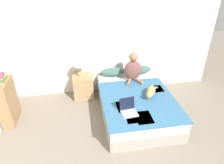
{
  "coord_description": "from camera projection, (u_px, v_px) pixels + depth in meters",
  "views": [
    {
      "loc": [
        -0.59,
        -1.1,
        2.8
      ],
      "look_at": [
        -0.02,
        2.32,
        0.82
      ],
      "focal_mm": 32.0,
      "sensor_mm": 36.0,
      "label": 1
    }
  ],
  "objects": [
    {
      "name": "bed",
      "position": [
        135.0,
        104.0,
        4.34
      ],
      "size": [
        1.49,
        2.1,
        0.47
      ],
      "color": "#9E998E",
      "rests_on": "ground_plane"
    },
    {
      "name": "table_lamp",
      "position": [
        80.0,
        62.0,
        4.54
      ],
      "size": [
        0.34,
        0.34,
        0.48
      ],
      "color": "tan",
      "rests_on": "nightstand"
    },
    {
      "name": "person_sitting",
      "position": [
        133.0,
        69.0,
        4.65
      ],
      "size": [
        0.41,
        0.4,
        0.68
      ],
      "color": "brown",
      "rests_on": "bed"
    },
    {
      "name": "cat_tabby",
      "position": [
        151.0,
        92.0,
        4.15
      ],
      "size": [
        0.42,
        0.49,
        0.18
      ],
      "rotation": [
        0.0,
        0.0,
        -2.1
      ],
      "color": "tan",
      "rests_on": "bed"
    },
    {
      "name": "bookshelf",
      "position": [
        8.0,
        102.0,
        4.01
      ],
      "size": [
        0.23,
        0.61,
        0.93
      ],
      "color": "#99754C",
      "rests_on": "ground_plane"
    },
    {
      "name": "book_stack_top",
      "position": [
        0.0,
        78.0,
        3.73
      ],
      "size": [
        0.2,
        0.25,
        0.16
      ],
      "color": "gold",
      "rests_on": "bookshelf"
    },
    {
      "name": "wall_back",
      "position": [
        105.0,
        42.0,
        4.71
      ],
      "size": [
        5.52,
        0.05,
        2.55
      ],
      "color": "silver",
      "rests_on": "ground_plane"
    },
    {
      "name": "pillow_near",
      "position": [
        113.0,
        72.0,
        4.91
      ],
      "size": [
        0.63,
        0.2,
        0.21
      ],
      "color": "#42665B",
      "rests_on": "bed"
    },
    {
      "name": "nightstand",
      "position": [
        83.0,
        86.0,
        4.87
      ],
      "size": [
        0.47,
        0.44,
        0.58
      ],
      "color": "tan",
      "rests_on": "ground_plane"
    },
    {
      "name": "laptop_open",
      "position": [
        129.0,
        110.0,
        3.68
      ],
      "size": [
        0.32,
        0.32,
        0.25
      ],
      "rotation": [
        0.0,
        0.0,
        0.11
      ],
      "color": "#B7B7BC",
      "rests_on": "bed"
    },
    {
      "name": "pillow_far",
      "position": [
        139.0,
        70.0,
        5.01
      ],
      "size": [
        0.63,
        0.2,
        0.21
      ],
      "color": "#42665B",
      "rests_on": "bed"
    }
  ]
}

